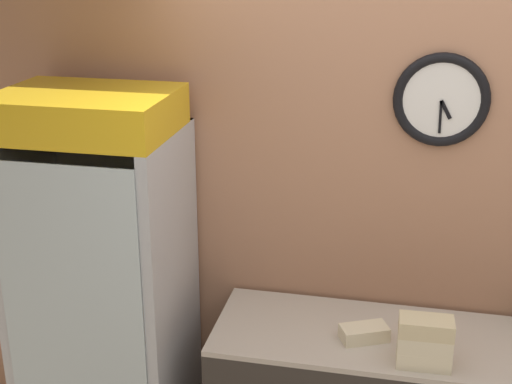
% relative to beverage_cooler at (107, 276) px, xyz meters
% --- Properties ---
extents(wall_back, '(5.20, 0.10, 2.70)m').
position_rel_beverage_cooler_xyz_m(wall_back, '(1.46, 0.32, 0.28)').
color(wall_back, '#AD7A5B').
rests_on(wall_back, ground_plane).
extents(beverage_cooler, '(0.74, 0.64, 1.98)m').
position_rel_beverage_cooler_xyz_m(beverage_cooler, '(0.00, 0.00, 0.00)').
color(beverage_cooler, '#B2B7BC').
rests_on(beverage_cooler, ground_plane).
extents(sandwich_stack_bottom, '(0.22, 0.13, 0.07)m').
position_rel_beverage_cooler_xyz_m(sandwich_stack_bottom, '(1.47, -0.22, -0.11)').
color(sandwich_stack_bottom, beige).
rests_on(sandwich_stack_bottom, prep_counter).
extents(sandwich_stack_middle, '(0.22, 0.12, 0.07)m').
position_rel_beverage_cooler_xyz_m(sandwich_stack_middle, '(1.47, -0.22, -0.03)').
color(sandwich_stack_middle, beige).
rests_on(sandwich_stack_middle, sandwich_stack_bottom).
extents(sandwich_stack_top, '(0.22, 0.13, 0.07)m').
position_rel_beverage_cooler_xyz_m(sandwich_stack_top, '(1.47, -0.22, 0.04)').
color(sandwich_stack_top, beige).
rests_on(sandwich_stack_top, sandwich_stack_middle).
extents(sandwich_flat_left, '(0.23, 0.18, 0.06)m').
position_rel_beverage_cooler_xyz_m(sandwich_flat_left, '(1.22, -0.07, -0.11)').
color(sandwich_flat_left, beige).
rests_on(sandwich_flat_left, prep_counter).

